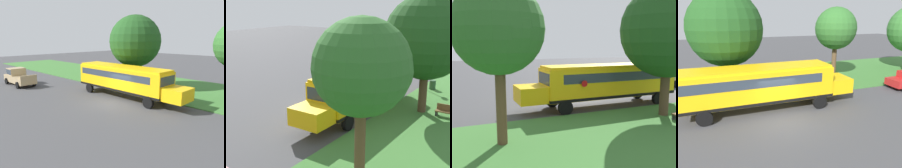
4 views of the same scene
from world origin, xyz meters
TOP-DOWN VIEW (x-y plane):
  - ground_plane at (0.00, 0.00)m, footprint 120.00×120.00m
  - grass_verge at (-10.00, 0.00)m, footprint 12.00×80.00m
  - school_bus at (-2.49, -0.70)m, footprint 2.84×12.42m
  - oak_tree_beside_bus at (-6.44, -2.68)m, footprint 5.97×5.97m
  - oak_tree_roadside_mid at (-7.54, 7.94)m, footprint 4.12×4.12m

SIDE VIEW (x-z plane):
  - ground_plane at x=0.00m, z-range 0.00..0.00m
  - grass_verge at x=-10.00m, z-range 0.00..0.08m
  - school_bus at x=-2.49m, z-range 0.34..3.50m
  - oak_tree_roadside_mid at x=-7.54m, z-range 1.59..9.00m
  - oak_tree_beside_bus at x=-6.44m, z-range 1.30..9.82m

